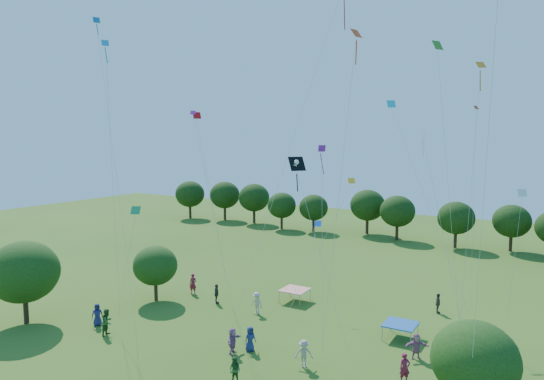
{
  "coord_description": "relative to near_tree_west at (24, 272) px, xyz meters",
  "views": [
    {
      "loc": [
        14.9,
        -11.49,
        14.11
      ],
      "look_at": [
        0.0,
        14.0,
        11.0
      ],
      "focal_mm": 32.0,
      "sensor_mm": 36.0,
      "label": 1
    }
  ],
  "objects": [
    {
      "name": "near_tree_east",
      "position": [
        31.68,
        2.61,
        -0.51
      ],
      "size": [
        4.16,
        4.16,
        5.42
      ],
      "color": "#422B19",
      "rests_on": "ground"
    },
    {
      "name": "small_kite_2",
      "position": [
        21.82,
        8.7,
        4.97
      ],
      "size": [
        3.92,
        3.78,
        10.17
      ],
      "color": "#EFA215"
    },
    {
      "name": "crowd_person_1",
      "position": [
        31.5,
        12.6,
        -3.16
      ],
      "size": [
        0.79,
        0.72,
        1.78
      ],
      "primitive_type": "imported",
      "rotation": [
        0.0,
        0.0,
        3.73
      ],
      "color": "maroon",
      "rests_on": "ground"
    },
    {
      "name": "treeline",
      "position": [
        17.87,
        45.38,
        0.05
      ],
      "size": [
        88.01,
        8.77,
        6.77
      ],
      "color": "#422B19",
      "rests_on": "ground"
    },
    {
      "name": "crowd_person_6",
      "position": [
        5.12,
        2.44,
        -3.19
      ],
      "size": [
        0.92,
        0.92,
        1.71
      ],
      "primitive_type": "imported",
      "rotation": [
        0.0,
        0.0,
        0.78
      ],
      "color": "navy",
      "rests_on": "ground"
    },
    {
      "name": "crowd_person_15",
      "position": [
        21.69,
        4.29,
        -3.16
      ],
      "size": [
        1.25,
        1.03,
        1.76
      ],
      "primitive_type": "imported",
      "rotation": [
        0.0,
        0.0,
        0.53
      ],
      "color": "#AD9B8A",
      "rests_on": "ground"
    },
    {
      "name": "small_kite_6",
      "position": [
        32.76,
        11.91,
        5.02
      ],
      "size": [
        0.86,
        0.59,
        9.72
      ],
      "color": "silver"
    },
    {
      "name": "crowd_person_0",
      "position": [
        29.61,
        7.49,
        -3.16
      ],
      "size": [
        0.88,
        0.98,
        1.76
      ],
      "primitive_type": "imported",
      "rotation": [
        0.0,
        0.0,
        5.32
      ],
      "color": "navy",
      "rests_on": "ground"
    },
    {
      "name": "small_kite_14",
      "position": [
        27.83,
        9.96,
        7.46
      ],
      "size": [
        3.41,
        0.75,
        13.31
      ],
      "color": "white"
    },
    {
      "name": "crowd_person_4",
      "position": [
        9.95,
        11.0,
        -3.19
      ],
      "size": [
        0.96,
        1.08,
        1.71
      ],
      "primitive_type": "imported",
      "rotation": [
        0.0,
        0.0,
        2.21
      ],
      "color": "#38342C",
      "rests_on": "ground"
    },
    {
      "name": "crowd_person_10",
      "position": [
        26.91,
        18.17,
        -3.22
      ],
      "size": [
        0.72,
        1.06,
        1.66
      ],
      "primitive_type": "imported",
      "rotation": [
        0.0,
        0.0,
        1.89
      ],
      "color": "#3F3B32",
      "rests_on": "ground"
    },
    {
      "name": "crowd_person_2",
      "position": [
        30.35,
        12.69,
        -3.22
      ],
      "size": [
        0.71,
        0.92,
        1.66
      ],
      "primitive_type": "imported",
      "rotation": [
        0.0,
        0.0,
        1.94
      ],
      "color": "#265926",
      "rests_on": "ground"
    },
    {
      "name": "small_kite_7",
      "position": [
        23.6,
        18.68,
        10.15
      ],
      "size": [
        7.71,
        4.06,
        16.09
      ],
      "color": "#0EAAD6"
    },
    {
      "name": "near_tree_north",
      "position": [
        4.85,
        8.98,
        -0.91
      ],
      "size": [
        3.84,
        3.84,
        4.87
      ],
      "color": "#422B19",
      "rests_on": "ground"
    },
    {
      "name": "crowd_person_8",
      "position": [
        19.11,
        0.52,
        -3.27
      ],
      "size": [
        0.76,
        0.41,
        1.54
      ],
      "primitive_type": "imported",
      "rotation": [
        0.0,
        0.0,
        0.0
      ],
      "color": "#245626",
      "rests_on": "ground"
    },
    {
      "name": "small_kite_0",
      "position": [
        9.94,
        9.44,
        9.1
      ],
      "size": [
        0.94,
        3.38,
        14.95
      ],
      "color": "red"
    },
    {
      "name": "crowd_person_13",
      "position": [
        27.6,
        5.55,
        -3.17
      ],
      "size": [
        0.77,
        0.74,
        1.75
      ],
      "primitive_type": "imported",
      "rotation": [
        0.0,
        0.0,
        0.68
      ],
      "color": "maroon",
      "rests_on": "ground"
    },
    {
      "name": "small_kite_9",
      "position": [
        24.54,
        3.84,
        11.84
      ],
      "size": [
        2.47,
        1.25,
        18.67
      ],
      "color": "#FF3C0D"
    },
    {
      "name": "crowd_person_12",
      "position": [
        17.55,
        4.56,
        -3.21
      ],
      "size": [
        0.75,
        0.94,
        1.68
      ],
      "primitive_type": "imported",
      "rotation": [
        0.0,
        0.0,
        1.14
      ],
      "color": "navy",
      "rests_on": "ground"
    },
    {
      "name": "small_kite_5",
      "position": [
        10.53,
        8.86,
        7.52
      ],
      "size": [
        0.48,
        4.34,
        14.98
      ],
      "color": "#981992"
    },
    {
      "name": "small_kite_1",
      "position": [
        32.16,
        -0.18,
        12.22
      ],
      "size": [
        0.83,
        1.92,
        20.01
      ],
      "color": "#EFAE0C"
    },
    {
      "name": "small_kite_13",
      "position": [
        22.15,
        5.72,
        6.78
      ],
      "size": [
        1.17,
        1.8,
        12.44
      ],
      "color": "#831577"
    },
    {
      "name": "red_high_kite",
      "position": [
        20.4,
        9.51,
        16.12
      ],
      "size": [
        4.73,
        8.48,
        24.18
      ],
      "color": "red"
    },
    {
      "name": "crowd_person_14",
      "position": [
        7.18,
        1.6,
        -3.08
      ],
      "size": [
        0.74,
        1.05,
        1.93
      ],
      "primitive_type": "imported",
      "rotation": [
        0.0,
        0.0,
        1.83
      ],
      "color": "#235323",
      "rests_on": "ground"
    },
    {
      "name": "small_kite_15",
      "position": [
        4.98,
        4.18,
        12.93
      ],
      "size": [
        2.18,
        1.15,
        21.86
      ],
      "color": "#0B69A6"
    },
    {
      "name": "near_tree_west",
      "position": [
        0.0,
        0.0,
        0.0
      ],
      "size": [
        5.22,
        5.22,
        6.4
      ],
      "color": "#422B19",
      "rests_on": "ground"
    },
    {
      "name": "small_kite_11",
      "position": [
        10.52,
        1.17,
        4.28
      ],
      "size": [
        3.68,
        1.5,
        8.43
      ],
      "color": "#198C4E"
    },
    {
      "name": "pirate_kite",
      "position": [
        20.21,
        6.21,
        8.21
      ],
      "size": [
        4.9,
        2.19,
        11.67
      ],
      "color": "black"
    },
    {
      "name": "small_kite_3",
      "position": [
        28.39,
        9.48,
        12.02
      ],
      "size": [
        2.38,
        0.76,
        18.76
      ],
      "color": "#2F7C16"
    },
    {
      "name": "crowd_person_9",
      "position": [
        14.23,
        10.66,
        -3.15
      ],
      "size": [
        1.24,
        0.71,
        1.79
      ],
      "primitive_type": "imported",
      "rotation": [
        0.0,
        0.0,
        6.12
      ],
      "color": "beige",
      "rests_on": "ground"
    },
    {
      "name": "small_kite_10",
      "position": [
        30.2,
        10.61,
        10.67
      ],
      "size": [
        0.72,
        1.83,
        17.52
      ],
      "color": "orange"
    },
    {
      "name": "crowd_person_11",
      "position": [
        16.77,
        3.65,
        -3.17
      ],
      "size": [
        0.79,
        1.69,
        1.74
      ],
      "primitive_type": "imported",
      "rotation": [
        0.0,
        0.0,
        1.7
      ],
      "color": "#99598E",
      "rests_on": "ground"
    },
    {
      "name": "small_kite_12",
      "position": [
        17.4,
        14.85,
        2.24
      ],
      "size": [
        0.99,
        3.71,
        5.94
      ],
      "color": "blue"
    },
    {
      "name": "small_kite_4",
      "position": [
        9.85,
        0.11,
        10.46
      ],
      "size": [
        2.7,
        2.9,
        18.81
      ],
      "color": "#158ED5"
    },
    {
      "name": "small_kite_8",
      "position": [
        29.19,
        18.4,
        7.68
      ],
      "size": [
        0.93,
        3.92,
        15.42
      ],
      "color": "red"
    },
    {
      "name": "tent_red_stripe",
      "position": [
        15.51,
        14.88,
        -3.01
      ],
      "size": [
        2.2,
        2.2,
        1.1
      ],
      "color": "red",
      "rests_on": "ground"
    },
    {
      "name": "tent_blue",
      "position": [
        25.65,
        11.66,
        -3.01
      ],
      "size": [
        2.2,
        2.2,
        1.1
      ],
      "color": "#1952A8",
      "rests_on": "ground"
    },
    {
      "name": "crowd_person_5",
      "position": [
        27.42,
        8.99,
        -3.2
      ],
      "size": [
        1.64,
        1.29,
        1.68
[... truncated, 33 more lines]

